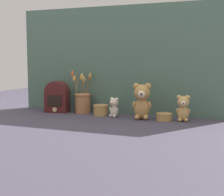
{
  "coord_description": "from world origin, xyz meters",
  "views": [
    {
      "loc": [
        0.91,
        -2.22,
        0.41
      ],
      "look_at": [
        0.0,
        0.02,
        0.13
      ],
      "focal_mm": 55.0,
      "sensor_mm": 36.0,
      "label": 1
    }
  ],
  "objects_px": {
    "teddy_bear_small": "(114,107)",
    "decorative_tin_tall": "(101,110)",
    "teddy_bear_medium": "(183,108)",
    "flower_vase": "(83,101)",
    "decorative_tin_short": "(164,117)",
    "vintage_radio": "(57,97)",
    "teddy_bear_large": "(142,100)"
  },
  "relations": [
    {
      "from": "teddy_bear_small",
      "to": "decorative_tin_tall",
      "type": "bearing_deg",
      "value": 164.38
    },
    {
      "from": "teddy_bear_medium",
      "to": "teddy_bear_small",
      "type": "height_order",
      "value": "teddy_bear_medium"
    },
    {
      "from": "flower_vase",
      "to": "decorative_tin_short",
      "type": "height_order",
      "value": "flower_vase"
    },
    {
      "from": "teddy_bear_small",
      "to": "decorative_tin_short",
      "type": "relative_size",
      "value": 1.27
    },
    {
      "from": "flower_vase",
      "to": "decorative_tin_tall",
      "type": "height_order",
      "value": "flower_vase"
    },
    {
      "from": "teddy_bear_small",
      "to": "vintage_radio",
      "type": "distance_m",
      "value": 0.49
    },
    {
      "from": "teddy_bear_small",
      "to": "flower_vase",
      "type": "bearing_deg",
      "value": 162.47
    },
    {
      "from": "teddy_bear_medium",
      "to": "decorative_tin_short",
      "type": "bearing_deg",
      "value": -171.48
    },
    {
      "from": "teddy_bear_medium",
      "to": "teddy_bear_small",
      "type": "relative_size",
      "value": 1.24
    },
    {
      "from": "flower_vase",
      "to": "teddy_bear_small",
      "type": "bearing_deg",
      "value": -17.53
    },
    {
      "from": "teddy_bear_large",
      "to": "vintage_radio",
      "type": "xyz_separation_m",
      "value": [
        -0.69,
        0.05,
        -0.01
      ]
    },
    {
      "from": "flower_vase",
      "to": "decorative_tin_tall",
      "type": "distance_m",
      "value": 0.19
    },
    {
      "from": "teddy_bear_small",
      "to": "flower_vase",
      "type": "height_order",
      "value": "flower_vase"
    },
    {
      "from": "decorative_tin_short",
      "to": "teddy_bear_large",
      "type": "bearing_deg",
      "value": -177.15
    },
    {
      "from": "decorative_tin_short",
      "to": "teddy_bear_medium",
      "type": "bearing_deg",
      "value": 8.52
    },
    {
      "from": "teddy_bear_medium",
      "to": "teddy_bear_small",
      "type": "bearing_deg",
      "value": -177.54
    },
    {
      "from": "teddy_bear_small",
      "to": "vintage_radio",
      "type": "bearing_deg",
      "value": 174.38
    },
    {
      "from": "flower_vase",
      "to": "decorative_tin_short",
      "type": "relative_size",
      "value": 2.96
    },
    {
      "from": "teddy_bear_large",
      "to": "teddy_bear_medium",
      "type": "xyz_separation_m",
      "value": [
        0.27,
        0.03,
        -0.04
      ]
    },
    {
      "from": "teddy_bear_small",
      "to": "decorative_tin_tall",
      "type": "height_order",
      "value": "teddy_bear_small"
    },
    {
      "from": "teddy_bear_medium",
      "to": "decorative_tin_tall",
      "type": "height_order",
      "value": "teddy_bear_medium"
    },
    {
      "from": "teddy_bear_small",
      "to": "decorative_tin_short",
      "type": "height_order",
      "value": "teddy_bear_small"
    },
    {
      "from": "decorative_tin_tall",
      "to": "decorative_tin_short",
      "type": "distance_m",
      "value": 0.47
    },
    {
      "from": "teddy_bear_large",
      "to": "decorative_tin_short",
      "type": "relative_size",
      "value": 2.24
    },
    {
      "from": "teddy_bear_large",
      "to": "vintage_radio",
      "type": "distance_m",
      "value": 0.69
    },
    {
      "from": "teddy_bear_medium",
      "to": "vintage_radio",
      "type": "bearing_deg",
      "value": 178.37
    },
    {
      "from": "vintage_radio",
      "to": "decorative_tin_tall",
      "type": "height_order",
      "value": "vintage_radio"
    },
    {
      "from": "teddy_bear_medium",
      "to": "decorative_tin_tall",
      "type": "distance_m",
      "value": 0.6
    },
    {
      "from": "teddy_bear_large",
      "to": "teddy_bear_small",
      "type": "height_order",
      "value": "teddy_bear_large"
    },
    {
      "from": "vintage_radio",
      "to": "teddy_bear_medium",
      "type": "bearing_deg",
      "value": -1.63
    },
    {
      "from": "decorative_tin_tall",
      "to": "decorative_tin_short",
      "type": "relative_size",
      "value": 0.99
    },
    {
      "from": "vintage_radio",
      "to": "decorative_tin_tall",
      "type": "relative_size",
      "value": 2.19
    }
  ]
}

